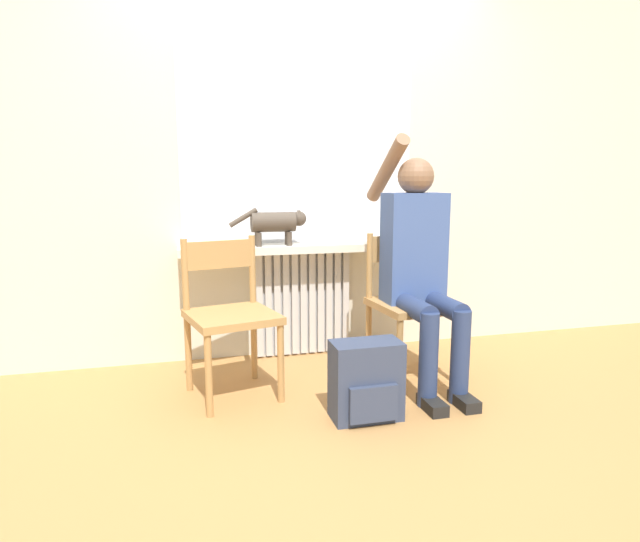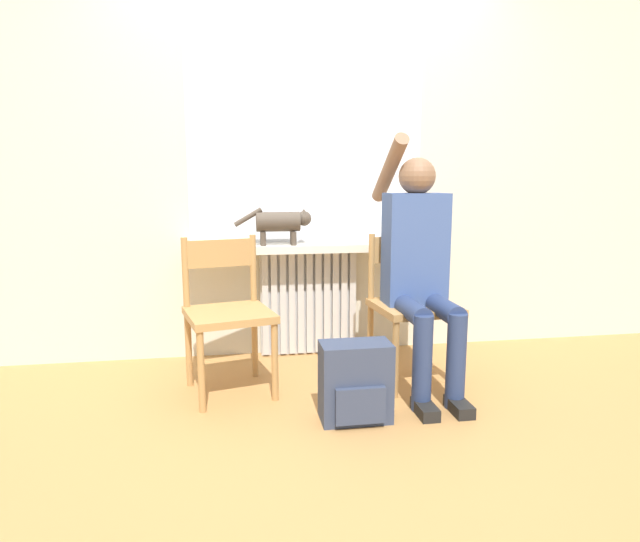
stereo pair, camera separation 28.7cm
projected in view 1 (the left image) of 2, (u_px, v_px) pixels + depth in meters
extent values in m
plane|color=#B27F47|center=(357.00, 428.00, 2.52)|extent=(12.00, 12.00, 0.00)
cube|color=beige|center=(299.00, 150.00, 3.47)|extent=(7.00, 0.06, 2.70)
cube|color=silver|center=(302.00, 302.00, 3.58)|extent=(0.64, 0.05, 0.70)
cube|color=silver|center=(259.00, 306.00, 3.46)|extent=(0.04, 0.03, 0.68)
cube|color=silver|center=(268.00, 306.00, 3.47)|extent=(0.04, 0.03, 0.68)
cube|color=silver|center=(277.00, 305.00, 3.49)|extent=(0.04, 0.03, 0.68)
cube|color=silver|center=(286.00, 304.00, 3.50)|extent=(0.04, 0.03, 0.68)
cube|color=silver|center=(295.00, 304.00, 3.52)|extent=(0.04, 0.03, 0.68)
cube|color=silver|center=(303.00, 303.00, 3.53)|extent=(0.04, 0.03, 0.68)
cube|color=silver|center=(312.00, 303.00, 3.55)|extent=(0.04, 0.03, 0.68)
cube|color=silver|center=(320.00, 302.00, 3.56)|extent=(0.04, 0.03, 0.68)
cube|color=silver|center=(329.00, 302.00, 3.58)|extent=(0.04, 0.03, 0.68)
cube|color=silver|center=(337.00, 301.00, 3.59)|extent=(0.04, 0.03, 0.68)
cube|color=silver|center=(345.00, 301.00, 3.61)|extent=(0.04, 0.03, 0.68)
cube|color=silver|center=(304.00, 248.00, 3.43)|extent=(1.58, 0.24, 0.05)
cube|color=white|center=(300.00, 147.00, 3.43)|extent=(1.52, 0.01, 1.22)
cube|color=#B2844C|center=(232.00, 317.00, 2.83)|extent=(0.52, 0.52, 0.04)
cylinder|color=#B2844C|center=(209.00, 376.00, 2.61)|extent=(0.04, 0.04, 0.42)
cylinder|color=#B2844C|center=(281.00, 363.00, 2.79)|extent=(0.04, 0.04, 0.42)
cylinder|color=#B2844C|center=(188.00, 354.00, 2.95)|extent=(0.04, 0.04, 0.42)
cylinder|color=#B2844C|center=(254.00, 344.00, 3.13)|extent=(0.04, 0.04, 0.42)
cylinder|color=#B2844C|center=(185.00, 275.00, 2.87)|extent=(0.04, 0.04, 0.39)
cylinder|color=#B2844C|center=(252.00, 269.00, 3.05)|extent=(0.04, 0.04, 0.39)
cube|color=#B2844C|center=(219.00, 255.00, 2.95)|extent=(0.39, 0.11, 0.15)
cube|color=#B2844C|center=(414.00, 305.00, 3.09)|extent=(0.48, 0.48, 0.04)
cylinder|color=#B2844C|center=(399.00, 357.00, 2.89)|extent=(0.04, 0.04, 0.42)
cylinder|color=#B2844C|center=(460.00, 350.00, 3.02)|extent=(0.04, 0.04, 0.42)
cylinder|color=#B2844C|center=(368.00, 338.00, 3.25)|extent=(0.04, 0.04, 0.42)
cylinder|color=#B2844C|center=(424.00, 332.00, 3.38)|extent=(0.04, 0.04, 0.42)
cylinder|color=#B2844C|center=(370.00, 266.00, 3.17)|extent=(0.04, 0.04, 0.39)
cylinder|color=#B2844C|center=(426.00, 262.00, 3.30)|extent=(0.04, 0.04, 0.39)
cube|color=#B2844C|center=(399.00, 248.00, 3.22)|extent=(0.39, 0.06, 0.15)
cylinder|color=navy|center=(413.00, 307.00, 2.89)|extent=(0.11, 0.41, 0.11)
cylinder|color=navy|center=(443.00, 305.00, 2.94)|extent=(0.11, 0.41, 0.11)
cylinder|color=navy|center=(428.00, 360.00, 2.73)|extent=(0.10, 0.10, 0.50)
cylinder|color=navy|center=(460.00, 357.00, 2.78)|extent=(0.10, 0.10, 0.50)
cube|color=black|center=(432.00, 405.00, 2.71)|extent=(0.09, 0.20, 0.06)
cube|color=black|center=(464.00, 401.00, 2.76)|extent=(0.09, 0.20, 0.06)
cube|color=#3D5693|center=(414.00, 248.00, 3.06)|extent=(0.34, 0.20, 0.62)
sphere|color=#846047|center=(416.00, 176.00, 2.99)|extent=(0.20, 0.20, 0.20)
cylinder|color=#846047|center=(387.00, 170.00, 3.09)|extent=(0.08, 0.50, 0.38)
cylinder|color=#3D5693|center=(441.00, 253.00, 3.07)|extent=(0.08, 0.08, 0.50)
cylinder|color=#4C4238|center=(273.00, 222.00, 3.31)|extent=(0.27, 0.12, 0.12)
sphere|color=#4C4238|center=(299.00, 219.00, 3.35)|extent=(0.09, 0.09, 0.09)
cone|color=#4C4238|center=(300.00, 212.00, 3.32)|extent=(0.03, 0.03, 0.03)
cone|color=#4C4238|center=(298.00, 212.00, 3.36)|extent=(0.03, 0.03, 0.03)
cylinder|color=#4C4238|center=(289.00, 239.00, 3.32)|extent=(0.03, 0.03, 0.09)
cylinder|color=#4C4238|center=(287.00, 238.00, 3.38)|extent=(0.03, 0.03, 0.09)
cylinder|color=#4C4238|center=(259.00, 240.00, 3.27)|extent=(0.03, 0.03, 0.09)
cylinder|color=#4C4238|center=(258.00, 239.00, 3.33)|extent=(0.03, 0.03, 0.09)
cylinder|color=#4C4238|center=(243.00, 218.00, 3.26)|extent=(0.18, 0.03, 0.12)
cube|color=#333D56|center=(366.00, 380.00, 2.60)|extent=(0.34, 0.19, 0.39)
cube|color=#333D56|center=(374.00, 404.00, 2.51)|extent=(0.24, 0.03, 0.17)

